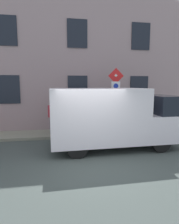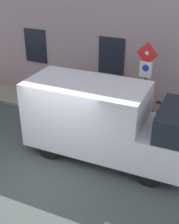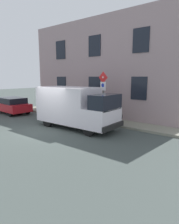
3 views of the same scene
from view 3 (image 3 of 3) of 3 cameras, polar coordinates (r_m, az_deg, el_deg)
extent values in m
plane|color=#3E4744|center=(12.08, -13.15, -5.15)|extent=(80.00, 80.00, 0.00)
cube|color=gray|center=(14.90, -0.46, -1.72)|extent=(1.61, 15.28, 0.14)
cube|color=gray|center=(15.50, 2.29, 12.36)|extent=(0.70, 13.28, 7.47)
cube|color=black|center=(13.31, 14.07, 6.65)|extent=(0.06, 1.10, 1.50)
cube|color=black|center=(15.21, 1.42, 7.35)|extent=(0.06, 1.10, 1.50)
cube|color=black|center=(17.68, -8.10, 7.63)|extent=(0.06, 1.10, 1.50)
cube|color=black|center=(13.48, 14.64, 19.43)|extent=(0.06, 1.10, 1.50)
cube|color=black|center=(15.36, 1.47, 18.55)|extent=(0.06, 1.10, 1.50)
cube|color=black|center=(17.80, -8.35, 17.28)|extent=(0.06, 1.10, 1.50)
cylinder|color=#474C47|center=(13.14, 4.04, 4.00)|extent=(0.09, 0.09, 3.18)
pyramid|color=silver|center=(13.00, 3.87, 9.87)|extent=(0.11, 0.50, 0.50)
pyramid|color=red|center=(13.01, 3.89, 9.87)|extent=(0.10, 0.56, 0.56)
cube|color=white|center=(13.03, 3.91, 7.45)|extent=(0.10, 0.44, 0.56)
cylinder|color=#1933B2|center=(13.01, 3.84, 7.71)|extent=(0.04, 0.24, 0.24)
cube|color=white|center=(12.54, -6.22, 2.21)|extent=(2.06, 3.83, 2.18)
cube|color=white|center=(11.01, 3.60, -1.71)|extent=(2.02, 1.43, 1.10)
cube|color=black|center=(10.74, 4.58, 2.86)|extent=(1.94, 1.01, 0.84)
cube|color=black|center=(10.69, 6.90, -4.15)|extent=(2.00, 0.19, 0.28)
cylinder|color=black|center=(11.96, 5.03, -3.19)|extent=(0.23, 0.76, 0.76)
cylinder|color=black|center=(10.56, -0.20, -4.94)|extent=(0.23, 0.76, 0.76)
cylinder|color=black|center=(14.00, -6.47, -1.26)|extent=(0.23, 0.76, 0.76)
cylinder|color=black|center=(12.83, -11.97, -2.46)|extent=(0.23, 0.76, 0.76)
cube|color=#AF171F|center=(18.45, -21.64, 1.47)|extent=(1.98, 4.10, 0.64)
cube|color=black|center=(18.21, -21.47, 2.96)|extent=(1.75, 2.49, 0.60)
cylinder|color=black|center=(20.00, -21.28, 1.30)|extent=(0.21, 0.61, 0.60)
cylinder|color=black|center=(16.98, -21.95, -0.20)|extent=(0.21, 0.61, 0.60)
cylinder|color=black|center=(17.69, -17.44, 0.46)|extent=(0.21, 0.61, 0.60)
torus|color=black|center=(14.18, 4.62, -0.71)|extent=(0.19, 0.66, 0.65)
torus|color=black|center=(13.64, 8.30, -1.22)|extent=(0.19, 0.66, 0.65)
cylinder|color=orange|center=(13.96, 5.79, -0.04)|extent=(0.04, 0.60, 0.60)
cylinder|color=orange|center=(13.88, 6.07, 1.04)|extent=(0.04, 0.73, 0.07)
cylinder|color=orange|center=(13.78, 7.06, -0.27)|extent=(0.04, 0.19, 0.55)
cylinder|color=orange|center=(13.75, 7.53, -1.28)|extent=(0.04, 0.43, 0.12)
cylinder|color=orange|center=(14.12, 4.72, 0.27)|extent=(0.04, 0.09, 0.50)
cube|color=black|center=(13.68, 7.35, 0.98)|extent=(0.08, 0.20, 0.06)
cylinder|color=#262626|center=(14.06, 4.82, 1.45)|extent=(0.46, 0.04, 0.03)
torus|color=black|center=(14.61, 2.06, -0.36)|extent=(0.16, 0.66, 0.66)
torus|color=black|center=(14.05, 5.59, -0.82)|extent=(0.16, 0.66, 0.66)
cylinder|color=#265EA8|center=(14.39, 3.17, 0.30)|extent=(0.06, 0.60, 0.60)
cylinder|color=#265EA8|center=(14.31, 3.43, 1.35)|extent=(0.06, 0.73, 0.07)
cylinder|color=#265EA8|center=(14.20, 4.39, 0.09)|extent=(0.04, 0.19, 0.55)
cylinder|color=#265EA8|center=(14.17, 4.85, -0.89)|extent=(0.05, 0.43, 0.12)
cylinder|color=#265EA8|center=(14.56, 2.15, 0.59)|extent=(0.04, 0.09, 0.50)
cube|color=black|center=(14.11, 4.67, 1.31)|extent=(0.09, 0.20, 0.06)
cylinder|color=#262626|center=(14.50, 2.24, 1.74)|extent=(0.46, 0.05, 0.03)
torus|color=black|center=(15.06, -0.39, -0.04)|extent=(0.23, 0.67, 0.66)
torus|color=black|center=(14.52, 3.08, -0.43)|extent=(0.23, 0.67, 0.66)
cylinder|color=black|center=(14.84, 0.70, 0.62)|extent=(0.10, 0.60, 0.60)
cylinder|color=black|center=(14.76, 0.95, 1.64)|extent=(0.12, 0.73, 0.07)
cylinder|color=black|center=(14.66, 1.90, 0.43)|extent=(0.06, 0.19, 0.55)
cylinder|color=black|center=(14.63, 2.36, -0.51)|extent=(0.08, 0.43, 0.12)
cylinder|color=black|center=(15.00, -0.31, 0.88)|extent=(0.05, 0.09, 0.50)
cube|color=black|center=(14.57, 2.16, 1.61)|extent=(0.10, 0.21, 0.06)
cylinder|color=#262626|center=(14.94, -0.23, 2.00)|extent=(0.46, 0.08, 0.03)
cylinder|color=#262B47|center=(15.66, -4.98, 0.67)|extent=(0.16, 0.16, 0.85)
cylinder|color=#262B47|center=(15.66, -4.32, 0.68)|extent=(0.16, 0.16, 0.85)
cube|color=#B12F3B|center=(15.56, -4.69, 3.35)|extent=(0.46, 0.47, 0.62)
sphere|color=tan|center=(15.51, -4.72, 5.00)|extent=(0.22, 0.22, 0.22)
camera|label=1|loc=(10.57, -45.42, 4.64)|focal=31.36mm
camera|label=2|loc=(5.97, -44.17, 35.96)|focal=47.90mm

